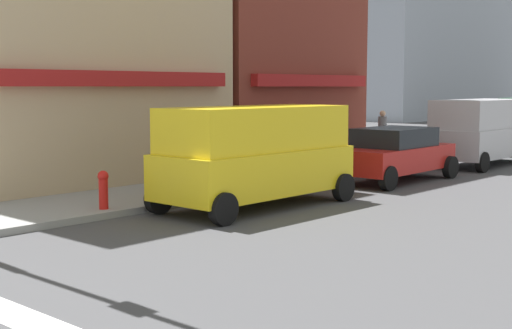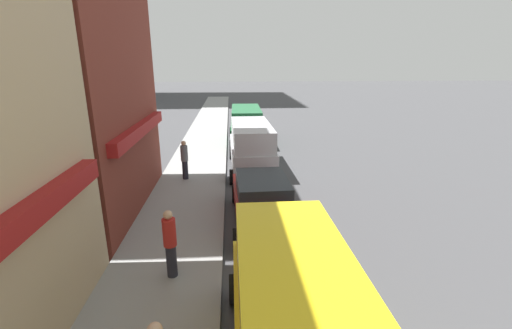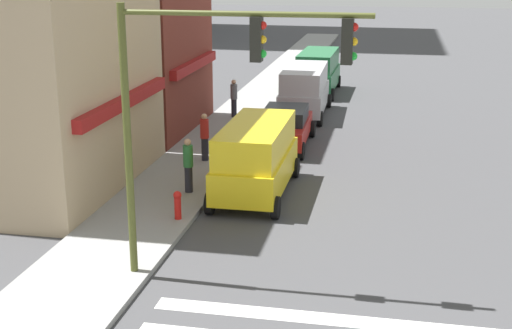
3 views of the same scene
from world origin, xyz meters
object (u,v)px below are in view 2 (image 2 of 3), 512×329
object	(u,v)px
van_yellow	(296,320)
sedan_red	(262,199)
van_green	(246,124)
pedestrian_grey_coat	(185,159)
van_silver	(251,145)
pedestrian_red_jacket	(170,243)

from	to	relation	value
van_yellow	sedan_red	world-z (taller)	van_yellow
van_green	pedestrian_grey_coat	bearing A→B (deg)	158.31
sedan_red	van_yellow	bearing A→B (deg)	178.31
van_yellow	van_silver	world-z (taller)	same
van_green	pedestrian_red_jacket	distance (m)	15.08
van_yellow	van_green	bearing A→B (deg)	-0.11
van_silver	pedestrian_grey_coat	distance (m)	3.51
van_yellow	van_green	size ratio (longest dim) A/B	1.00
van_green	pedestrian_red_jacket	xyz separation A→B (m)	(-14.86, 2.53, -0.21)
sedan_red	van_green	size ratio (longest dim) A/B	0.89
pedestrian_red_jacket	van_yellow	bearing A→B (deg)	-135.34
van_yellow	pedestrian_grey_coat	xyz separation A→B (m)	(10.39, 3.10, -0.21)
sedan_red	pedestrian_grey_coat	world-z (taller)	pedestrian_grey_coat
pedestrian_red_jacket	van_silver	bearing A→B (deg)	-10.98
van_yellow	sedan_red	xyz separation A→B (m)	(6.11, 0.00, -0.44)
van_green	van_yellow	bearing A→B (deg)	-179.17
van_yellow	van_green	distance (m)	17.88
van_green	pedestrian_grey_coat	xyz separation A→B (m)	(-7.48, 3.10, -0.21)
van_yellow	van_silver	bearing A→B (deg)	-0.11
sedan_red	van_silver	bearing A→B (deg)	-1.69
sedan_red	van_green	world-z (taller)	van_green
pedestrian_red_jacket	van_green	bearing A→B (deg)	-4.97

